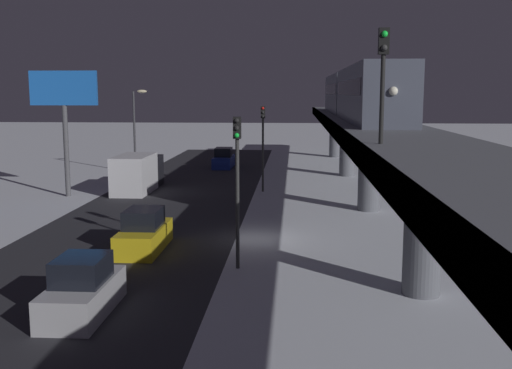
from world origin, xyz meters
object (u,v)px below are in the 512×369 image
object	(u,v)px
sedan_blue	(224,159)
box_truck	(138,173)
sedan_silver_2	(82,291)
traffic_light_mid	(263,136)
traffic_light_near	(237,170)
sedan_yellow	(144,233)
commercial_billboard	(64,101)
subway_train	(356,93)
rail_signal	(383,65)

from	to	relation	value
sedan_blue	box_truck	world-z (taller)	box_truck
sedan_silver_2	traffic_light_mid	bearing A→B (deg)	79.67
traffic_light_near	sedan_yellow	bearing A→B (deg)	-30.34
sedan_silver_2	traffic_light_near	xyz separation A→B (m)	(-4.70, -5.62, 3.40)
sedan_silver_2	traffic_light_near	size ratio (longest dim) A/B	0.65
traffic_light_near	box_truck	bearing A→B (deg)	-64.64
box_truck	commercial_billboard	world-z (taller)	commercial_billboard
sedan_blue	traffic_light_mid	distance (m)	15.78
traffic_light_mid	commercial_billboard	xyz separation A→B (m)	(13.87, 2.96, 2.63)
sedan_blue	traffic_light_near	distance (m)	35.33
box_truck	traffic_light_near	distance (m)	22.36
sedan_blue	sedan_yellow	size ratio (longest dim) A/B	1.03
sedan_blue	traffic_light_mid	size ratio (longest dim) A/B	0.74
box_truck	traffic_light_mid	bearing A→B (deg)	-179.20
sedan_silver_2	commercial_billboard	size ratio (longest dim) A/B	0.47
subway_train	sedan_yellow	distance (m)	24.61
rail_signal	traffic_light_mid	bearing A→B (deg)	-76.95
rail_signal	sedan_blue	distance (m)	40.01
sedan_silver_2	sedan_yellow	xyz separation A→B (m)	(0.00, -8.37, 0.00)
rail_signal	commercial_billboard	world-z (taller)	rail_signal
subway_train	commercial_billboard	xyz separation A→B (m)	(20.95, 6.13, -0.53)
rail_signal	commercial_billboard	distance (m)	28.06
subway_train	rail_signal	xyz separation A→B (m)	(1.67, 26.47, 0.95)
sedan_blue	commercial_billboard	xyz separation A→B (m)	(9.17, 17.64, 6.03)
box_truck	sedan_silver_2	bearing A→B (deg)	100.60
sedan_silver_2	box_truck	bearing A→B (deg)	100.60
sedan_blue	sedan_silver_2	xyz separation A→B (m)	(0.00, 40.47, 0.00)
sedan_blue	commercial_billboard	bearing A→B (deg)	-117.48
sedan_silver_2	sedan_yellow	distance (m)	8.37
subway_train	sedan_silver_2	bearing A→B (deg)	67.88
sedan_silver_2	rail_signal	bearing A→B (deg)	13.86
sedan_silver_2	commercial_billboard	bearing A→B (deg)	111.89
sedan_yellow	box_truck	size ratio (longest dim) A/B	0.62
sedan_blue	rail_signal	bearing A→B (deg)	-75.11
rail_signal	box_truck	size ratio (longest dim) A/B	0.54
rail_signal	sedan_yellow	world-z (taller)	rail_signal
traffic_light_mid	sedan_blue	bearing A→B (deg)	-72.25
sedan_silver_2	traffic_light_near	bearing A→B (deg)	50.08
sedan_silver_2	sedan_yellow	bearing A→B (deg)	90.00
sedan_blue	commercial_billboard	distance (m)	20.77
traffic_light_near	commercial_billboard	bearing A→B (deg)	-51.14
subway_train	sedan_yellow	xyz separation A→B (m)	(11.77, 20.59, -6.56)
rail_signal	box_truck	world-z (taller)	rail_signal
traffic_light_mid	commercial_billboard	distance (m)	14.43
box_truck	traffic_light_near	xyz separation A→B (m)	(-9.50, 20.04, 2.85)
commercial_billboard	traffic_light_near	bearing A→B (deg)	128.86
traffic_light_mid	subway_train	bearing A→B (deg)	-155.84
rail_signal	subway_train	bearing A→B (deg)	-93.61
rail_signal	traffic_light_mid	size ratio (longest dim) A/B	0.62
subway_train	traffic_light_mid	distance (m)	8.37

